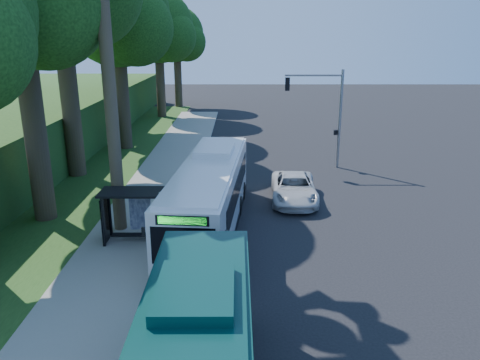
{
  "coord_description": "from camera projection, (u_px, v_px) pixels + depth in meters",
  "views": [
    {
      "loc": [
        -2.28,
        -22.92,
        9.27
      ],
      "look_at": [
        -2.29,
        1.0,
        1.83
      ],
      "focal_mm": 35.0,
      "sensor_mm": 36.0,
      "label": 1
    }
  ],
  "objects": [
    {
      "name": "ground",
      "position": [
        283.0,
        219.0,
        24.64
      ],
      "size": [
        140.0,
        140.0,
        0.0
      ],
      "primitive_type": "plane",
      "color": "black",
      "rests_on": "ground"
    },
    {
      "name": "sidewalk",
      "position": [
        145.0,
        218.0,
        24.62
      ],
      "size": [
        4.5,
        70.0,
        0.12
      ],
      "primitive_type": "cube",
      "color": "gray",
      "rests_on": "ground"
    },
    {
      "name": "red_curb",
      "position": [
        179.0,
        251.0,
        20.8
      ],
      "size": [
        0.25,
        30.0,
        0.13
      ],
      "primitive_type": "cube",
      "color": "maroon",
      "rests_on": "ground"
    },
    {
      "name": "grass_verge",
      "position": [
        70.0,
        188.0,
        29.41
      ],
      "size": [
        8.0,
        70.0,
        0.06
      ],
      "primitive_type": "cube",
      "color": "#234719",
      "rests_on": "ground"
    },
    {
      "name": "bus_shelter",
      "position": [
        132.0,
        205.0,
        21.37
      ],
      "size": [
        3.2,
        1.51,
        2.55
      ],
      "color": "black",
      "rests_on": "ground"
    },
    {
      "name": "stop_sign_pole",
      "position": [
        164.0,
        217.0,
        19.25
      ],
      "size": [
        0.35,
        0.06,
        3.17
      ],
      "color": "gray",
      "rests_on": "ground"
    },
    {
      "name": "traffic_signal_pole",
      "position": [
        326.0,
        107.0,
        32.87
      ],
      "size": [
        4.1,
        0.3,
        7.0
      ],
      "color": "gray",
      "rests_on": "ground"
    },
    {
      "name": "tree_2",
      "position": [
        118.0,
        19.0,
        36.79
      ],
      "size": [
        8.82,
        8.4,
        15.12
      ],
      "color": "#382B1E",
      "rests_on": "ground"
    },
    {
      "name": "tree_3",
      "position": [
        117.0,
        5.0,
        43.98
      ],
      "size": [
        10.08,
        9.6,
        17.28
      ],
      "color": "#382B1E",
      "rests_on": "ground"
    },
    {
      "name": "tree_4",
      "position": [
        159.0,
        30.0,
        52.29
      ],
      "size": [
        8.4,
        8.0,
        14.14
      ],
      "color": "#382B1E",
      "rests_on": "ground"
    },
    {
      "name": "tree_5",
      "position": [
        177.0,
        37.0,
        60.15
      ],
      "size": [
        7.35,
        7.0,
        12.86
      ],
      "color": "#382B1E",
      "rests_on": "ground"
    },
    {
      "name": "white_bus",
      "position": [
        210.0,
        195.0,
        22.73
      ],
      "size": [
        3.74,
        12.74,
        3.74
      ],
      "rotation": [
        0.0,
        0.0,
        -0.09
      ],
      "color": "silver",
      "rests_on": "ground"
    },
    {
      "name": "pickup",
      "position": [
        294.0,
        188.0,
        27.11
      ],
      "size": [
        2.79,
        5.6,
        1.52
      ],
      "primitive_type": "imported",
      "rotation": [
        0.0,
        0.0,
        -0.05
      ],
      "color": "silver",
      "rests_on": "ground"
    }
  ]
}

